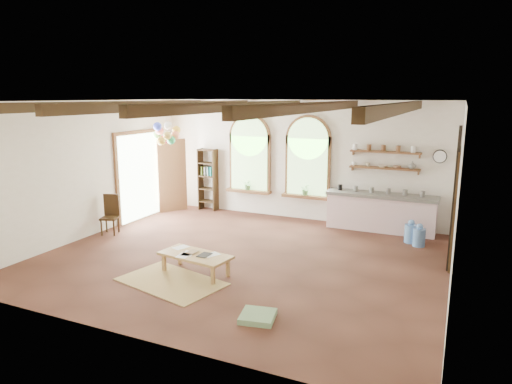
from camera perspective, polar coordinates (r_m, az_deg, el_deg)
The scene contains 27 objects.
floor at distance 9.59m, azimuth -1.86°, elevation -8.20°, with size 8.00×8.00×0.00m, color brown.
ceiling_beams at distance 9.01m, azimuth -1.99°, elevation 10.65°, with size 6.20×6.80×0.18m, color #342010, non-canonical shape.
window_left at distance 12.81m, azimuth -0.81°, elevation 4.44°, with size 1.30×0.28×2.20m.
window_right at distance 12.20m, azimuth 6.47°, elevation 3.99°, with size 1.30×0.28×2.20m.
left_doorway at distance 12.85m, azimuth -14.30°, elevation 1.92°, with size 0.10×1.90×2.50m, color brown.
right_doorway at distance 9.83m, azimuth 23.44°, elevation -2.00°, with size 0.10×1.30×2.40m, color black.
kitchen_counter at distance 11.75m, azimuth 15.32°, elevation -2.41°, with size 2.68×0.62×0.94m.
wall_shelf_lower at distance 11.72m, azimuth 15.74°, elevation 2.89°, with size 1.70×0.24×0.04m, color brown.
wall_shelf_upper at distance 11.67m, azimuth 15.86°, elevation 4.83°, with size 1.70×0.24×0.04m, color brown.
wall_clock at distance 11.63m, azimuth 22.00°, elevation 4.14°, with size 0.32×0.32×0.04m, color black.
bookshelf at distance 13.43m, azimuth -6.03°, elevation 1.56°, with size 0.53×0.32×1.80m.
coffee_table at distance 8.72m, azimuth -7.60°, elevation -7.98°, with size 1.46×0.83×0.39m.
side_chair at distance 11.68m, azimuth -17.76°, elevation -3.67°, with size 0.49×0.49×0.96m.
floor_mat at distance 8.54m, azimuth -10.56°, elevation -10.95°, with size 1.87×1.15×0.02m, color tan.
floor_cushion at distance 7.12m, azimuth 0.22°, elevation -15.28°, with size 0.51×0.51×0.09m, color gray.
water_jug_a at distance 11.05m, azimuth 18.77°, elevation -4.83°, with size 0.28×0.28×0.54m.
water_jug_b at distance 10.85m, azimuth 19.71°, elevation -5.25°, with size 0.27×0.27×0.53m.
balloon_cluster at distance 12.28m, azimuth -11.20°, elevation 7.15°, with size 0.75×0.82×1.14m.
table_book at distance 8.83m, azimuth -8.40°, elevation -7.34°, with size 0.17×0.25×0.02m, color olive.
tablet at distance 8.62m, azimuth -6.45°, elevation -7.83°, with size 0.20×0.28×0.01m, color black.
potted_plant_left at distance 12.84m, azimuth -1.00°, elevation 0.92°, with size 0.27×0.23×0.30m, color #598C4C.
potted_plant_right at distance 12.23m, azimuth 6.23°, elevation 0.29°, with size 0.27×0.23×0.30m, color #598C4C.
shelf_cup_a at distance 11.84m, azimuth 12.17°, elevation 3.49°, with size 0.12×0.10×0.10m, color white.
shelf_cup_b at distance 11.77m, azimuth 13.84°, elevation 3.35°, with size 0.10×0.10×0.09m, color beige.
shelf_bowl_a at distance 11.72m, azimuth 15.52°, elevation 3.13°, with size 0.22×0.22×0.05m, color beige.
shelf_bowl_b at distance 11.67m, azimuth 17.21°, elevation 3.02°, with size 0.20×0.20×0.06m, color #8C664C.
shelf_vase at distance 11.63m, azimuth 18.94°, elevation 3.20°, with size 0.18×0.18×0.19m, color slate.
Camera 1 is at (3.97, -8.09, 3.30)m, focal length 32.00 mm.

